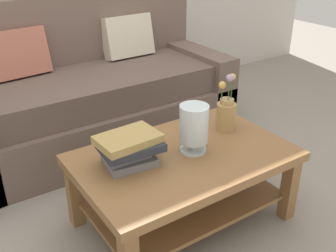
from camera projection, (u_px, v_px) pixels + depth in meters
The scene contains 6 objects.
ground_plane at pixel (141, 195), 2.48m from camera, with size 10.00×10.00×0.00m, color gray.
couch at pixel (92, 94), 3.00m from camera, with size 2.01×0.90×1.06m.
coffee_table at pixel (183, 173), 2.13m from camera, with size 1.12×0.72×0.43m.
book_stack_main at pixel (129, 148), 1.95m from camera, with size 0.32×0.24×0.16m.
glass_hurricane_vase at pixel (194, 126), 2.04m from camera, with size 0.15×0.15×0.26m.
flower_pitcher at pixel (226, 113), 2.29m from camera, with size 0.11×0.11×0.34m.
Camera 1 is at (-0.99, -1.77, 1.49)m, focal length 42.52 mm.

